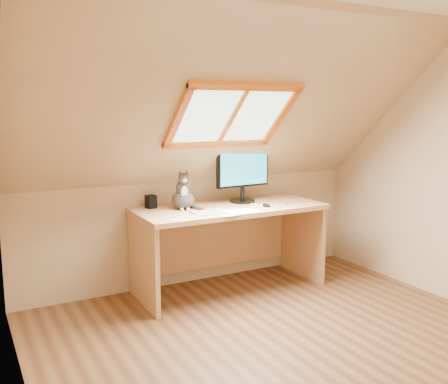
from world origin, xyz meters
TOP-DOWN VIEW (x-y plane):
  - ground at (0.00, 0.00)m, footprint 3.50×3.50m
  - room_shell at (0.00, -0.09)m, footprint 3.52×3.52m
  - desk at (0.17, 1.45)m, footprint 1.74×0.76m
  - monitor at (0.37, 1.49)m, footprint 0.57×0.24m
  - cat at (-0.26, 1.46)m, footprint 0.24×0.27m
  - desk_speaker at (-0.50, 1.63)m, footprint 0.10×0.10m
  - graphics_tablet at (-0.14, 1.18)m, footprint 0.28×0.21m
  - mouse at (0.44, 1.19)m, footprint 0.06×0.10m
  - papers at (0.09, 1.12)m, footprint 0.33×0.27m
  - cables at (0.52, 1.26)m, footprint 0.51×0.26m

SIDE VIEW (x-z plane):
  - ground at x=0.00m, z-range 0.00..0.00m
  - desk at x=0.17m, z-range 0.16..0.96m
  - papers at x=0.09m, z-range 0.79..0.80m
  - cables at x=0.52m, z-range 0.79..0.80m
  - graphics_tablet at x=-0.14m, z-range 0.79..0.81m
  - mouse at x=0.44m, z-range 0.79..0.82m
  - desk_speaker at x=-0.50m, z-range 0.79..0.91m
  - cat at x=-0.26m, z-range 0.74..1.10m
  - monitor at x=0.37m, z-range 0.83..1.35m
  - room_shell at x=0.00m, z-range 0.23..2.64m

